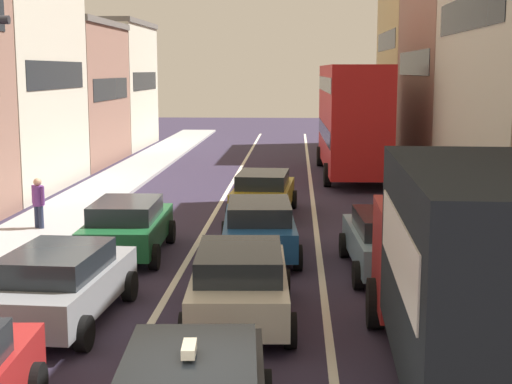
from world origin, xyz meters
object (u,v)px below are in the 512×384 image
sedan_right_lane_behind_truck (389,240)px  pedestrian_near_kerb (38,202)px  hatchback_centre_lane_third (259,227)px  sedan_centre_lane_second (240,282)px  bus_mid_queue_primary (352,115)px  wagon_left_lane_second (61,283)px  removalist_box_truck (475,268)px  sedan_left_lane_third (128,226)px  coupe_centre_lane_fourth (263,192)px

sedan_right_lane_behind_truck → pedestrian_near_kerb: bearing=65.4°
hatchback_centre_lane_third → sedan_right_lane_behind_truck: (3.21, -1.42, 0.00)m
sedan_centre_lane_second → bus_mid_queue_primary: bus_mid_queue_primary is taller
wagon_left_lane_second → hatchback_centre_lane_third: same height
hatchback_centre_lane_third → bus_mid_queue_primary: bearing=-16.3°
removalist_box_truck → pedestrian_near_kerb: size_ratio=4.68×
sedan_left_lane_third → pedestrian_near_kerb: pedestrian_near_kerb is taller
wagon_left_lane_second → pedestrian_near_kerb: (-3.21, 8.08, 0.15)m
sedan_left_lane_third → coupe_centre_lane_fourth: 6.60m
removalist_box_truck → hatchback_centre_lane_third: removalist_box_truck is taller
sedan_right_lane_behind_truck → sedan_centre_lane_second: bearing=136.1°
sedan_centre_lane_second → pedestrian_near_kerb: pedestrian_near_kerb is taller
coupe_centre_lane_fourth → sedan_right_lane_behind_truck: (3.35, -7.05, 0.00)m
hatchback_centre_lane_third → pedestrian_near_kerb: size_ratio=2.65×
sedan_left_lane_third → coupe_centre_lane_fourth: size_ratio=0.99×
hatchback_centre_lane_third → coupe_centre_lane_fourth: size_ratio=1.00×
sedan_centre_lane_second → sedan_left_lane_third: bearing=30.2°
hatchback_centre_lane_third → pedestrian_near_kerb: (-6.76, 2.61, 0.15)m
coupe_centre_lane_fourth → hatchback_centre_lane_third: bearing=-175.3°
sedan_centre_lane_second → sedan_right_lane_behind_truck: 5.04m
removalist_box_truck → sedan_left_lane_third: size_ratio=1.79×
sedan_centre_lane_second → hatchback_centre_lane_third: 5.21m
sedan_centre_lane_second → wagon_left_lane_second: (-3.44, -0.26, 0.00)m
sedan_centre_lane_second → coupe_centre_lane_fourth: 10.84m
sedan_left_lane_third → wagon_left_lane_second: bearing=177.4°
sedan_left_lane_third → pedestrian_near_kerb: 4.26m
removalist_box_truck → sedan_left_lane_third: (-7.03, 8.35, -1.18)m
sedan_centre_lane_second → sedan_left_lane_third: size_ratio=1.01×
wagon_left_lane_second → coupe_centre_lane_fourth: bearing=-13.9°
sedan_centre_lane_second → pedestrian_near_kerb: bearing=37.5°
removalist_box_truck → wagon_left_lane_second: (-7.12, 2.96, -1.18)m
removalist_box_truck → wagon_left_lane_second: 7.80m
wagon_left_lane_second → pedestrian_near_kerb: 8.70m
removalist_box_truck → bus_mid_queue_primary: (-0.12, 23.81, 0.86)m
hatchback_centre_lane_third → sedan_right_lane_behind_truck: same height
bus_mid_queue_primary → sedan_left_lane_third: bearing=154.9°
bus_mid_queue_primary → pedestrian_near_kerb: (-10.22, -12.77, -1.88)m
removalist_box_truck → coupe_centre_lane_fourth: removalist_box_truck is taller
hatchback_centre_lane_third → sedan_left_lane_third: (-3.46, -0.08, 0.00)m
sedan_left_lane_third → bus_mid_queue_primary: 17.05m
removalist_box_truck → bus_mid_queue_primary: 23.82m
hatchback_centre_lane_third → coupe_centre_lane_fourth: same height
removalist_box_truck → sedan_centre_lane_second: (-3.69, 3.22, -1.18)m
wagon_left_lane_second → sedan_left_lane_third: size_ratio=1.01×
sedan_centre_lane_second → hatchback_centre_lane_third: (0.11, 5.21, 0.00)m
wagon_left_lane_second → bus_mid_queue_primary: bus_mid_queue_primary is taller
sedan_left_lane_third → pedestrian_near_kerb: bearing=49.2°
sedan_right_lane_behind_truck → bus_mid_queue_primary: size_ratio=0.42×
hatchback_centre_lane_third → pedestrian_near_kerb: pedestrian_near_kerb is taller
removalist_box_truck → sedan_right_lane_behind_truck: 7.12m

